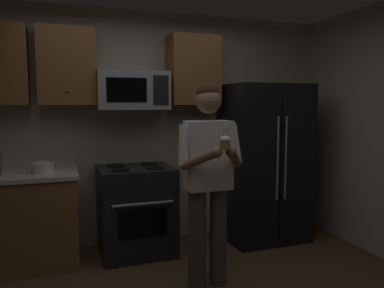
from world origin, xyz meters
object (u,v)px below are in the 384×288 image
microwave (132,90)px  refrigerator (264,162)px  person (209,173)px  cupcake (225,142)px  oven_range (136,210)px  bowl_large_white (43,167)px

microwave → refrigerator: 1.72m
refrigerator → person: refrigerator is taller
refrigerator → person: bearing=-139.4°
microwave → refrigerator: bearing=-6.0°
person → refrigerator: bearing=40.6°
cupcake → oven_range: bearing=109.0°
person → cupcake: person is taller
microwave → person: (0.44, -1.07, -0.72)m
cupcake → person: bearing=90.0°
refrigerator → person: 1.40m
bowl_large_white → refrigerator: bearing=-0.8°
refrigerator → microwave: bearing=174.0°
oven_range → bowl_large_white: (-0.90, -0.01, 0.51)m
oven_range → person: 1.17m
oven_range → bowl_large_white: bearing=-179.7°
microwave → cupcake: (0.44, -1.40, -0.43)m
bowl_large_white → cupcake: 1.88m
oven_range → person: size_ratio=0.53×
microwave → cupcake: microwave is taller
bowl_large_white → microwave: bearing=7.9°
bowl_large_white → person: 1.64m
oven_range → cupcake: bearing=-71.0°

